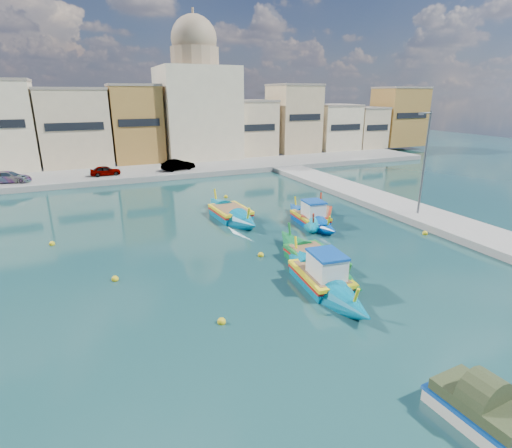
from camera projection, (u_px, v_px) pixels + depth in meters
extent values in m
plane|color=#113234|center=(229.00, 299.00, 18.72)|extent=(160.00, 160.00, 0.00)
cube|color=gray|center=(494.00, 240.00, 25.51)|extent=(4.00, 70.00, 0.50)
cube|color=gray|center=(135.00, 174.00, 46.47)|extent=(80.00, 8.00, 0.60)
cube|color=#CDB58E|center=(75.00, 128.00, 49.50)|extent=(7.88, 7.44, 8.99)
cube|color=gray|center=(70.00, 89.00, 48.05)|extent=(8.04, 7.59, 0.30)
cube|color=black|center=(75.00, 127.00, 46.08)|extent=(6.30, 0.10, 0.90)
cube|color=#AC7A36|center=(136.00, 125.00, 51.64)|extent=(6.17, 6.13, 9.43)
cube|color=gray|center=(133.00, 85.00, 50.12)|extent=(6.29, 6.26, 0.30)
cube|color=black|center=(139.00, 123.00, 48.78)|extent=(4.93, 0.10, 0.90)
cube|color=tan|center=(192.00, 135.00, 55.71)|extent=(7.31, 7.69, 6.05)
cube|color=gray|center=(191.00, 112.00, 54.72)|extent=(7.46, 7.85, 0.30)
cube|color=black|center=(200.00, 136.00, 52.23)|extent=(5.85, 0.10, 0.90)
cube|color=#CDB58E|center=(245.00, 128.00, 58.37)|extent=(7.54, 7.30, 7.41)
cube|color=gray|center=(245.00, 101.00, 57.17)|extent=(7.69, 7.45, 0.30)
cube|color=black|center=(255.00, 128.00, 55.03)|extent=(6.03, 0.10, 0.90)
cube|color=tan|center=(293.00, 119.00, 60.90)|extent=(6.36, 6.97, 9.63)
cube|color=gray|center=(294.00, 85.00, 59.35)|extent=(6.48, 7.11, 0.30)
cube|color=black|center=(305.00, 117.00, 57.67)|extent=(5.09, 0.10, 0.90)
cube|color=beige|center=(333.00, 128.00, 64.00)|extent=(6.63, 6.70, 6.65)
cube|color=gray|center=(334.00, 105.00, 62.92)|extent=(6.76, 6.83, 0.30)
cube|color=black|center=(346.00, 127.00, 60.94)|extent=(5.30, 0.10, 0.90)
cube|color=#CDB58E|center=(362.00, 128.00, 66.75)|extent=(5.08, 7.51, 6.20)
cube|color=gray|center=(364.00, 108.00, 65.74)|extent=(5.18, 7.66, 0.30)
cube|color=black|center=(378.00, 128.00, 63.35)|extent=(4.06, 0.10, 0.90)
cube|color=#AC7A36|center=(399.00, 117.00, 68.24)|extent=(7.79, 6.00, 9.33)
cube|color=gray|center=(402.00, 88.00, 66.74)|extent=(7.95, 6.12, 0.30)
cube|color=black|center=(412.00, 115.00, 65.44)|extent=(6.23, 0.10, 0.90)
cube|color=beige|center=(197.00, 113.00, 55.28)|extent=(10.00, 10.00, 12.00)
cylinder|color=#9E8466|center=(195.00, 57.00, 53.03)|extent=(6.40, 6.40, 2.40)
sphere|color=#9E8466|center=(194.00, 39.00, 52.35)|extent=(6.00, 6.00, 6.00)
cylinder|color=#9E8466|center=(193.00, 14.00, 51.44)|extent=(0.30, 0.30, 1.60)
cylinder|color=#595B60|center=(424.00, 168.00, 29.37)|extent=(0.16, 0.16, 8.00)
cylinder|color=#595B60|center=(427.00, 113.00, 28.00)|extent=(1.00, 0.10, 0.10)
cube|color=#595B60|center=(421.00, 114.00, 27.83)|extent=(0.35, 0.15, 0.18)
imported|color=#4C1919|center=(105.00, 171.00, 43.65)|extent=(3.18, 1.30, 1.08)
imported|color=#4C1919|center=(178.00, 165.00, 46.70)|extent=(4.06, 2.32, 1.27)
imported|color=#4C1919|center=(9.00, 177.00, 40.14)|extent=(4.24, 2.39, 1.16)
cube|color=#007397|center=(321.00, 281.00, 20.15)|extent=(2.35, 3.74, 0.99)
cone|color=#007397|center=(298.00, 258.00, 22.80)|extent=(2.32, 3.44, 2.54)
cone|color=#007397|center=(351.00, 308.00, 17.48)|extent=(2.32, 3.44, 2.54)
cube|color=yellow|center=(321.00, 273.00, 20.02)|extent=(2.45, 3.94, 0.18)
cube|color=red|center=(321.00, 276.00, 20.08)|extent=(2.46, 3.81, 0.10)
cube|color=olive|center=(321.00, 272.00, 20.00)|extent=(2.02, 3.39, 0.06)
cylinder|color=yellow|center=(296.00, 246.00, 22.86)|extent=(0.19, 0.48, 1.08)
cylinder|color=yellow|center=(355.00, 298.00, 17.02)|extent=(0.19, 0.48, 1.08)
cube|color=white|center=(327.00, 266.00, 19.36)|extent=(1.57, 1.94, 1.09)
cube|color=#0F47A5|center=(327.00, 254.00, 19.17)|extent=(1.67, 2.08, 0.12)
cube|color=#0043A5|center=(310.00, 220.00, 29.77)|extent=(2.12, 3.14, 0.94)
cone|color=#0043A5|center=(297.00, 211.00, 31.98)|extent=(2.11, 2.93, 2.34)
cone|color=#0043A5|center=(326.00, 230.00, 27.53)|extent=(2.11, 2.93, 2.34)
cube|color=yellow|center=(310.00, 215.00, 29.65)|extent=(2.21, 3.31, 0.17)
cube|color=red|center=(310.00, 217.00, 29.70)|extent=(2.22, 3.20, 0.09)
cube|color=olive|center=(311.00, 214.00, 29.62)|extent=(1.82, 2.84, 0.06)
cylinder|color=yellow|center=(296.00, 203.00, 32.01)|extent=(0.17, 0.45, 1.02)
cylinder|color=yellow|center=(328.00, 223.00, 27.12)|extent=(0.17, 0.45, 1.02)
cube|color=white|center=(313.00, 209.00, 29.07)|extent=(1.44, 1.63, 1.03)
cube|color=#0F47A5|center=(314.00, 202.00, 28.89)|extent=(1.52, 1.74, 0.11)
cube|color=#00809F|center=(317.00, 217.00, 30.40)|extent=(3.55, 3.79, 0.99)
cone|color=#00809F|center=(320.00, 207.00, 32.88)|extent=(3.41, 3.60, 2.49)
cone|color=#00809F|center=(313.00, 228.00, 27.89)|extent=(3.41, 3.60, 2.49)
cube|color=#B52913|center=(317.00, 212.00, 30.27)|extent=(3.72, 3.98, 0.18)
cube|color=#197F33|center=(317.00, 214.00, 30.33)|extent=(3.67, 3.90, 0.10)
cube|color=olive|center=(317.00, 211.00, 30.25)|extent=(3.14, 3.38, 0.06)
cylinder|color=#B52913|center=(321.00, 199.00, 32.92)|extent=(0.39, 0.46, 1.08)
cylinder|color=#B52913|center=(313.00, 220.00, 27.45)|extent=(0.39, 0.46, 1.08)
cube|color=#007099|center=(231.00, 215.00, 30.95)|extent=(2.46, 3.54, 1.13)
cone|color=#007099|center=(217.00, 206.00, 33.32)|extent=(2.44, 3.33, 2.79)
cone|color=#007099|center=(246.00, 224.00, 28.54)|extent=(2.44, 3.33, 2.79)
cube|color=yellow|center=(230.00, 209.00, 30.80)|extent=(2.56, 3.74, 0.20)
cube|color=red|center=(231.00, 212.00, 30.86)|extent=(2.57, 3.61, 0.11)
cube|color=olive|center=(230.00, 208.00, 30.77)|extent=(2.10, 3.21, 0.07)
cylinder|color=yellow|center=(216.00, 196.00, 33.33)|extent=(0.19, 0.54, 1.23)
cylinder|color=yellow|center=(248.00, 216.00, 28.07)|extent=(0.19, 0.54, 1.23)
cube|color=#0B7636|center=(315.00, 262.00, 22.41)|extent=(2.25, 3.66, 1.04)
cone|color=#0B7636|center=(292.00, 243.00, 25.01)|extent=(2.24, 3.38, 2.65)
cone|color=#0B7636|center=(344.00, 283.00, 19.78)|extent=(2.24, 3.38, 2.65)
cube|color=#187B2D|center=(315.00, 254.00, 22.27)|extent=(2.35, 3.85, 0.19)
cube|color=red|center=(315.00, 257.00, 22.33)|extent=(2.36, 3.73, 0.10)
cube|color=olive|center=(315.00, 253.00, 22.25)|extent=(1.93, 3.32, 0.06)
cylinder|color=#187B2D|center=(290.00, 232.00, 25.05)|extent=(0.17, 0.50, 1.14)
cylinder|color=#187B2D|center=(348.00, 273.00, 19.31)|extent=(0.17, 0.50, 1.14)
cube|color=beige|center=(479.00, 418.00, 11.68)|extent=(1.69, 2.94, 0.71)
cube|color=#0F47A5|center=(481.00, 409.00, 11.57)|extent=(1.76, 3.02, 0.12)
cube|color=#2D381E|center=(482.00, 402.00, 11.49)|extent=(1.62, 2.61, 0.36)
cylinder|color=#2D381E|center=(484.00, 397.00, 11.43)|extent=(0.76, 2.56, 0.61)
sphere|color=yellow|center=(115.00, 279.00, 20.60)|extent=(0.36, 0.36, 0.36)
sphere|color=yellow|center=(261.00, 255.00, 23.65)|extent=(0.36, 0.36, 0.36)
sphere|color=yellow|center=(226.00, 197.00, 36.96)|extent=(0.36, 0.36, 0.36)
sphere|color=yellow|center=(52.00, 244.00, 25.41)|extent=(0.36, 0.36, 0.36)
sphere|color=yellow|center=(425.00, 233.00, 27.30)|extent=(0.36, 0.36, 0.36)
sphere|color=yellow|center=(222.00, 322.00, 16.76)|extent=(0.36, 0.36, 0.36)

